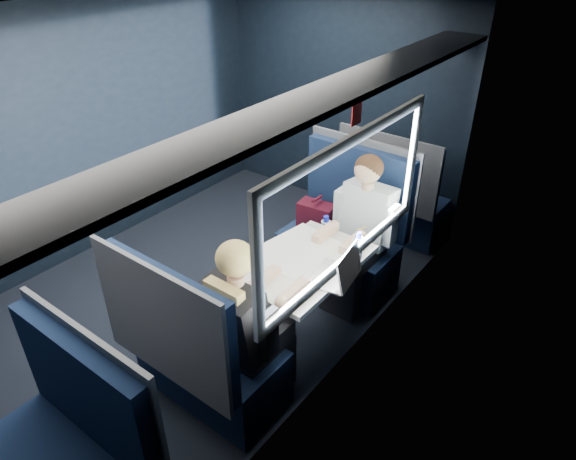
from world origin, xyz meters
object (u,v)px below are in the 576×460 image
Objects in this scene: man at (361,226)px; cup at (356,245)px; seat_row_front at (392,199)px; laptop at (340,272)px; bottle_small at (358,248)px; woman at (244,319)px; seat_row_back at (75,457)px; seat_bay_far at (200,354)px; table at (303,270)px; seat_bay_near at (342,238)px.

man reaches higher than cup.
man reaches higher than seat_row_front.
man is 3.52× the size of laptop.
bottle_small is at bearing -56.03° from cup.
man is 1.00× the size of woman.
seat_row_front is at bearing 90.00° from seat_row_back.
woman is at bearing 33.82° from seat_bay_far.
man is (0.25, 2.50, 0.31)m from seat_row_back.
laptop is at bearing -70.11° from man.
man reaches higher than laptop.
cup is (-0.06, 0.10, -0.05)m from bottle_small.
seat_row_front is 1.56m from cup.
table is 0.70m from man.
bottle_small is (0.48, 1.12, 0.43)m from seat_bay_far.
table is 0.43m from bottle_small.
seat_bay_near reaches higher than bottle_small.
man is 0.52m from bottle_small.
man is 14.14× the size of cup.
woman is at bearing -84.30° from seat_row_front.
seat_bay_far is at bearing -113.15° from bottle_small.
seat_bay_far is 0.95× the size of man.
seat_bay_near is at bearing 128.12° from bottle_small.
table is 0.79× the size of seat_bay_near.
seat_bay_near is at bearing 128.83° from cup.
table is 0.86× the size of seat_row_back.
seat_bay_far is (0.01, -1.75, -0.01)m from seat_bay_near.
seat_row_back is at bearing -90.00° from seat_row_front.
bottle_small is 2.44× the size of cup.
cup is at bearing 79.01° from seat_row_back.
bottle_small is (-0.04, 0.28, 0.03)m from laptop.
man reaches higher than seat_bay_far.
cup is at bearing -51.17° from seat_bay_near.
seat_bay_near is at bearing 120.09° from laptop.
woman reaches higher than seat_bay_far.
table is 0.76× the size of woman.
seat_bay_far is at bearing -101.78° from table.
table is 0.93m from seat_bay_near.
laptop is at bearing -75.21° from cup.
seat_row_front is 3.08× the size of laptop.
cup is (0.43, -0.53, 0.37)m from seat_bay_near.
woman is at bearing -84.55° from table.
cup is (0.17, 1.05, 0.06)m from woman.
seat_row_front is at bearing 105.96° from cup.
woman is 3.52× the size of laptop.
seat_row_back is at bearing -90.00° from seat_bay_far.
seat_row_back is 0.88× the size of woman.
cup is at bearing 104.79° from laptop.
seat_bay_near is (-0.19, 0.87, -0.24)m from table.
seat_bay_near is 1.75m from seat_bay_far.
seat_row_back is (0.01, -2.67, -0.01)m from seat_bay_near.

